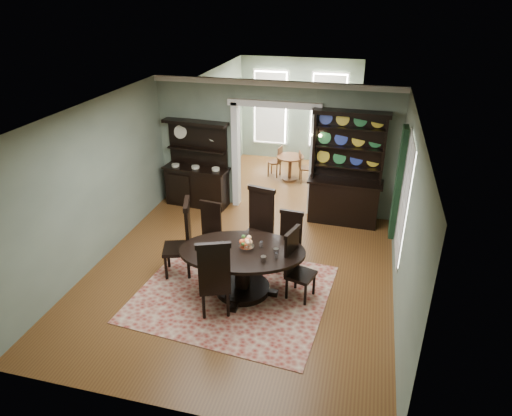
{
  "coord_description": "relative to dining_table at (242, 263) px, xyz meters",
  "views": [
    {
      "loc": [
        2.02,
        -6.65,
        4.8
      ],
      "look_at": [
        0.19,
        0.6,
        1.14
      ],
      "focal_mm": 32.0,
      "sensor_mm": 36.0,
      "label": 1
    }
  ],
  "objects": [
    {
      "name": "room",
      "position": [
        -0.2,
        0.44,
        0.99
      ],
      "size": [
        5.51,
        6.01,
        3.01
      ],
      "color": "brown",
      "rests_on": "ground"
    },
    {
      "name": "parlor",
      "position": [
        -0.2,
        5.93,
        0.93
      ],
      "size": [
        3.51,
        3.5,
        3.01
      ],
      "color": "brown",
      "rests_on": "ground"
    },
    {
      "name": "doorway_trim",
      "position": [
        -0.2,
        3.4,
        1.03
      ],
      "size": [
        2.08,
        0.25,
        2.57
      ],
      "color": "silver",
      "rests_on": "floor"
    },
    {
      "name": "right_window",
      "position": [
        2.49,
        1.32,
        1.02
      ],
      "size": [
        0.15,
        1.47,
        2.12
      ],
      "color": "white",
      "rests_on": "wall_right"
    },
    {
      "name": "wall_sconce",
      "position": [
        0.75,
        3.24,
        1.31
      ],
      "size": [
        0.27,
        0.21,
        0.21
      ],
      "color": "#AC6A2E",
      "rests_on": "back_wall_right"
    },
    {
      "name": "rug",
      "position": [
        -0.15,
        -0.11,
        -0.58
      ],
      "size": [
        3.4,
        3.04,
        0.01
      ],
      "primitive_type": "cube",
      "rotation": [
        0.0,
        0.0,
        -0.09
      ],
      "color": "maroon",
      "rests_on": "floor"
    },
    {
      "name": "dining_table",
      "position": [
        0.0,
        0.0,
        0.0
      ],
      "size": [
        2.32,
        2.28,
        0.84
      ],
      "rotation": [
        0.0,
        0.0,
        0.18
      ],
      "color": "black",
      "rests_on": "rug"
    },
    {
      "name": "centerpiece",
      "position": [
        0.06,
        0.07,
        0.31
      ],
      "size": [
        1.27,
        0.82,
        0.21
      ],
      "color": "silver",
      "rests_on": "dining_table"
    },
    {
      "name": "chair_far_left",
      "position": [
        -0.91,
        0.92,
        0.03
      ],
      "size": [
        0.48,
        0.46,
        1.16
      ],
      "rotation": [
        0.0,
        0.0,
        3.02
      ],
      "color": "black",
      "rests_on": "rug"
    },
    {
      "name": "chair_far_mid",
      "position": [
        -0.0,
        1.18,
        0.17
      ],
      "size": [
        0.62,
        0.6,
        1.44
      ],
      "rotation": [
        0.0,
        0.0,
        2.93
      ],
      "color": "black",
      "rests_on": "rug"
    },
    {
      "name": "chair_far_right",
      "position": [
        0.64,
        0.93,
        0.03
      ],
      "size": [
        0.46,
        0.44,
        1.16
      ],
      "rotation": [
        0.0,
        0.0,
        3.06
      ],
      "color": "black",
      "rests_on": "rug"
    },
    {
      "name": "chair_end_left",
      "position": [
        -1.18,
        0.29,
        0.18
      ],
      "size": [
        0.65,
        0.67,
        1.45
      ],
      "rotation": [
        0.0,
        0.0,
        1.89
      ],
      "color": "black",
      "rests_on": "rug"
    },
    {
      "name": "chair_end_right",
      "position": [
        0.89,
        0.12,
        0.07
      ],
      "size": [
        0.55,
        0.57,
        1.25
      ],
      "rotation": [
        0.0,
        0.0,
        -1.86
      ],
      "color": "black",
      "rests_on": "rug"
    },
    {
      "name": "chair_near",
      "position": [
        -0.25,
        -0.71,
        0.15
      ],
      "size": [
        0.66,
        0.64,
        1.39
      ],
      "rotation": [
        0.0,
        0.0,
        0.38
      ],
      "color": "black",
      "rests_on": "rug"
    },
    {
      "name": "sideboard",
      "position": [
        -2.01,
        3.16,
        0.13
      ],
      "size": [
        1.59,
        0.68,
        2.04
      ],
      "rotation": [
        0.0,
        0.0,
        -0.09
      ],
      "color": "black",
      "rests_on": "floor"
    },
    {
      "name": "welsh_dresser",
      "position": [
        1.46,
        3.12,
        0.32
      ],
      "size": [
        1.62,
        0.64,
        2.5
      ],
      "rotation": [
        0.0,
        0.0,
        -0.03
      ],
      "color": "black",
      "rests_on": "floor"
    },
    {
      "name": "parlor_table",
      "position": [
        -0.13,
        5.19,
        -0.14
      ],
      "size": [
        0.74,
        0.74,
        0.68
      ],
      "color": "brown",
      "rests_on": "parlor_floor"
    },
    {
      "name": "parlor_chair_left",
      "position": [
        -0.54,
        5.36,
        -0.12
      ],
      "size": [
        0.39,
        0.37,
        0.87
      ],
      "rotation": [
        0.0,
        0.0,
        1.41
      ],
      "color": "brown",
      "rests_on": "parlor_floor"
    },
    {
      "name": "parlor_chair_right",
      "position": [
        0.25,
        5.12,
        -0.12
      ],
      "size": [
        0.4,
        0.39,
        0.86
      ],
      "rotation": [
        0.0,
        0.0,
        -1.27
      ],
      "color": "brown",
      "rests_on": "parlor_floor"
    }
  ]
}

